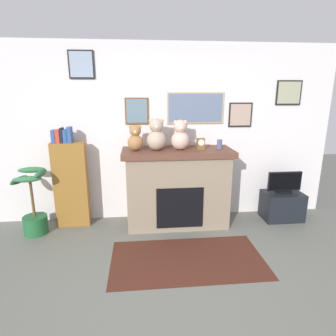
{
  "coord_description": "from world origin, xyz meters",
  "views": [
    {
      "loc": [
        -0.33,
        -2.25,
        1.92
      ],
      "look_at": [
        0.06,
        1.64,
        0.86
      ],
      "focal_mm": 30.35,
      "sensor_mm": 36.0,
      "label": 1
    }
  ],
  "objects_px": {
    "bookshelf": "(71,182)",
    "teddy_bear_grey": "(156,136)",
    "television": "(284,183)",
    "teddy_bear_tan": "(180,136)",
    "tv_stand": "(282,206)",
    "teddy_bear_cream": "(135,139)",
    "fireplace": "(177,187)",
    "candle_jar": "(219,144)",
    "mantel_clock": "(201,144)",
    "potted_plant": "(34,210)"
  },
  "relations": [
    {
      "from": "bookshelf",
      "to": "potted_plant",
      "type": "relative_size",
      "value": 1.58
    },
    {
      "from": "potted_plant",
      "to": "teddy_bear_grey",
      "type": "height_order",
      "value": "teddy_bear_grey"
    },
    {
      "from": "teddy_bear_cream",
      "to": "television",
      "type": "bearing_deg",
      "value": 0.4
    },
    {
      "from": "fireplace",
      "to": "teddy_bear_grey",
      "type": "relative_size",
      "value": 3.54
    },
    {
      "from": "candle_jar",
      "to": "fireplace",
      "type": "bearing_deg",
      "value": 178.3
    },
    {
      "from": "television",
      "to": "mantel_clock",
      "type": "relative_size",
      "value": 3.37
    },
    {
      "from": "television",
      "to": "teddy_bear_tan",
      "type": "height_order",
      "value": "teddy_bear_tan"
    },
    {
      "from": "bookshelf",
      "to": "mantel_clock",
      "type": "xyz_separation_m",
      "value": [
        1.85,
        -0.12,
        0.55
      ]
    },
    {
      "from": "fireplace",
      "to": "tv_stand",
      "type": "relative_size",
      "value": 2.67
    },
    {
      "from": "teddy_bear_grey",
      "to": "teddy_bear_tan",
      "type": "relative_size",
      "value": 1.06
    },
    {
      "from": "mantel_clock",
      "to": "bookshelf",
      "type": "bearing_deg",
      "value": 176.36
    },
    {
      "from": "fireplace",
      "to": "television",
      "type": "bearing_deg",
      "value": -0.09
    },
    {
      "from": "tv_stand",
      "to": "teddy_bear_tan",
      "type": "relative_size",
      "value": 1.4
    },
    {
      "from": "mantel_clock",
      "to": "teddy_bear_grey",
      "type": "xyz_separation_m",
      "value": [
        -0.62,
        0.0,
        0.12
      ]
    },
    {
      "from": "mantel_clock",
      "to": "teddy_bear_grey",
      "type": "relative_size",
      "value": 0.35
    },
    {
      "from": "mantel_clock",
      "to": "teddy_bear_cream",
      "type": "bearing_deg",
      "value": 179.94
    },
    {
      "from": "teddy_bear_grey",
      "to": "teddy_bear_tan",
      "type": "xyz_separation_m",
      "value": [
        0.33,
        0.0,
        -0.01
      ]
    },
    {
      "from": "television",
      "to": "teddy_bear_tan",
      "type": "bearing_deg",
      "value": -179.44
    },
    {
      "from": "potted_plant",
      "to": "mantel_clock",
      "type": "xyz_separation_m",
      "value": [
        2.33,
        0.09,
        0.86
      ]
    },
    {
      "from": "mantel_clock",
      "to": "teddy_bear_cream",
      "type": "xyz_separation_m",
      "value": [
        -0.91,
        0.0,
        0.08
      ]
    },
    {
      "from": "teddy_bear_cream",
      "to": "teddy_bear_tan",
      "type": "height_order",
      "value": "teddy_bear_tan"
    },
    {
      "from": "potted_plant",
      "to": "mantel_clock",
      "type": "relative_size",
      "value": 5.99
    },
    {
      "from": "fireplace",
      "to": "candle_jar",
      "type": "relative_size",
      "value": 11.59
    },
    {
      "from": "mantel_clock",
      "to": "teddy_bear_cream",
      "type": "distance_m",
      "value": 0.91
    },
    {
      "from": "potted_plant",
      "to": "teddy_bear_cream",
      "type": "xyz_separation_m",
      "value": [
        1.42,
        0.09,
        0.94
      ]
    },
    {
      "from": "tv_stand",
      "to": "television",
      "type": "relative_size",
      "value": 1.12
    },
    {
      "from": "candle_jar",
      "to": "teddy_bear_cream",
      "type": "xyz_separation_m",
      "value": [
        -1.18,
        -0.0,
        0.09
      ]
    },
    {
      "from": "teddy_bear_cream",
      "to": "teddy_bear_grey",
      "type": "height_order",
      "value": "teddy_bear_grey"
    },
    {
      "from": "mantel_clock",
      "to": "teddy_bear_grey",
      "type": "height_order",
      "value": "teddy_bear_grey"
    },
    {
      "from": "teddy_bear_cream",
      "to": "teddy_bear_tan",
      "type": "xyz_separation_m",
      "value": [
        0.62,
        -0.0,
        0.03
      ]
    },
    {
      "from": "teddy_bear_cream",
      "to": "teddy_bear_grey",
      "type": "distance_m",
      "value": 0.29
    },
    {
      "from": "bookshelf",
      "to": "television",
      "type": "height_order",
      "value": "bookshelf"
    },
    {
      "from": "fireplace",
      "to": "teddy_bear_cream",
      "type": "distance_m",
      "value": 0.93
    },
    {
      "from": "fireplace",
      "to": "potted_plant",
      "type": "bearing_deg",
      "value": -176.79
    },
    {
      "from": "bookshelf",
      "to": "mantel_clock",
      "type": "height_order",
      "value": "bookshelf"
    },
    {
      "from": "tv_stand",
      "to": "teddy_bear_cream",
      "type": "xyz_separation_m",
      "value": [
        -2.22,
        -0.02,
        1.08
      ]
    },
    {
      "from": "mantel_clock",
      "to": "teddy_bear_cream",
      "type": "relative_size",
      "value": 0.44
    },
    {
      "from": "mantel_clock",
      "to": "potted_plant",
      "type": "bearing_deg",
      "value": -177.71
    },
    {
      "from": "bookshelf",
      "to": "television",
      "type": "bearing_deg",
      "value": -1.83
    },
    {
      "from": "tv_stand",
      "to": "candle_jar",
      "type": "relative_size",
      "value": 4.34
    },
    {
      "from": "bookshelf",
      "to": "tv_stand",
      "type": "xyz_separation_m",
      "value": [
        3.17,
        -0.1,
        -0.45
      ]
    },
    {
      "from": "mantel_clock",
      "to": "teddy_bear_tan",
      "type": "distance_m",
      "value": 0.31
    },
    {
      "from": "tv_stand",
      "to": "potted_plant",
      "type": "bearing_deg",
      "value": -178.25
    },
    {
      "from": "fireplace",
      "to": "television",
      "type": "xyz_separation_m",
      "value": [
        1.64,
        -0.0,
        0.01
      ]
    },
    {
      "from": "potted_plant",
      "to": "tv_stand",
      "type": "height_order",
      "value": "potted_plant"
    },
    {
      "from": "potted_plant",
      "to": "candle_jar",
      "type": "height_order",
      "value": "candle_jar"
    },
    {
      "from": "tv_stand",
      "to": "candle_jar",
      "type": "height_order",
      "value": "candle_jar"
    },
    {
      "from": "fireplace",
      "to": "tv_stand",
      "type": "xyz_separation_m",
      "value": [
        1.64,
        -0.0,
        -0.36
      ]
    },
    {
      "from": "candle_jar",
      "to": "tv_stand",
      "type": "bearing_deg",
      "value": 0.91
    },
    {
      "from": "bookshelf",
      "to": "teddy_bear_grey",
      "type": "xyz_separation_m",
      "value": [
        1.23,
        -0.12,
        0.67
      ]
    }
  ]
}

